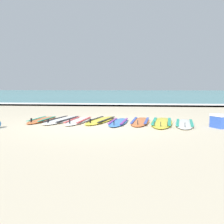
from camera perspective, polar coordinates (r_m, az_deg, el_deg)
ground_plane at (r=7.96m, az=-2.80°, el=-2.61°), size 80.00×80.00×0.00m
sea at (r=44.88m, az=4.16°, el=4.12°), size 80.00×60.00×0.10m
wave_foam_strip at (r=15.54m, az=1.34°, el=1.56°), size 80.00×1.22×0.11m
surfboard_0 at (r=8.97m, az=-14.89°, el=-1.64°), size 0.61×2.00×0.18m
surfboard_1 at (r=8.80m, az=-10.73°, el=-1.68°), size 0.98×2.45×0.18m
surfboard_2 at (r=8.49m, az=-7.27°, el=-1.89°), size 0.70×2.21×0.18m
surfboard_3 at (r=8.54m, az=-2.46°, el=-1.81°), size 1.02×2.34×0.18m
surfboard_4 at (r=8.10m, az=1.40°, el=-2.20°), size 0.67×2.04×0.18m
surfboard_5 at (r=8.30m, az=6.12°, el=-2.05°), size 0.75×2.24×0.18m
surfboard_6 at (r=8.18m, az=10.71°, el=-2.22°), size 0.93×2.60×0.18m
surfboard_7 at (r=8.06m, az=15.42°, el=-2.44°), size 0.89×2.24×0.18m
cooler_box at (r=7.76m, az=22.23°, el=-1.80°), size 0.48×0.55×0.38m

